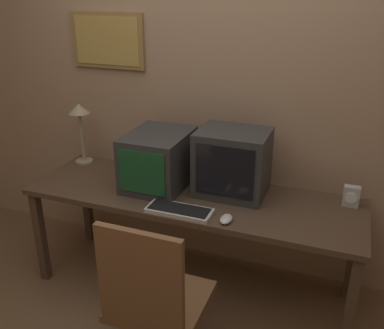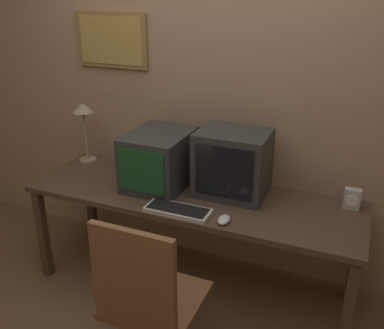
# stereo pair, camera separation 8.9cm
# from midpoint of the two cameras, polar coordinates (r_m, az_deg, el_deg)

# --- Properties ---
(wall_back) EXTENTS (8.00, 0.08, 2.60)m
(wall_back) POSITION_cam_midpoint_polar(r_m,az_deg,el_deg) (2.91, 2.20, 10.20)
(wall_back) COLOR tan
(wall_back) RESTS_ON ground_plane
(desk) EXTENTS (2.11, 0.66, 0.71)m
(desk) POSITION_cam_midpoint_polar(r_m,az_deg,el_deg) (2.74, -0.93, -5.31)
(desk) COLOR #4C3828
(desk) RESTS_ON ground_plane
(monitor_left) EXTENTS (0.37, 0.48, 0.36)m
(monitor_left) POSITION_cam_midpoint_polar(r_m,az_deg,el_deg) (2.77, -5.42, 0.63)
(monitor_left) COLOR #333333
(monitor_left) RESTS_ON desk
(monitor_right) EXTENTS (0.43, 0.35, 0.41)m
(monitor_right) POSITION_cam_midpoint_polar(r_m,az_deg,el_deg) (2.66, 4.45, 0.25)
(monitor_right) COLOR #333333
(monitor_right) RESTS_ON desk
(keyboard_main) EXTENTS (0.39, 0.15, 0.03)m
(keyboard_main) POSITION_cam_midpoint_polar(r_m,az_deg,el_deg) (2.50, -2.72, -6.12)
(keyboard_main) COLOR beige
(keyboard_main) RESTS_ON desk
(mouse_near_keyboard) EXTENTS (0.07, 0.11, 0.03)m
(mouse_near_keyboard) POSITION_cam_midpoint_polar(r_m,az_deg,el_deg) (2.41, 3.51, -7.28)
(mouse_near_keyboard) COLOR silver
(mouse_near_keyboard) RESTS_ON desk
(desk_clock) EXTENTS (0.09, 0.06, 0.13)m
(desk_clock) POSITION_cam_midpoint_polar(r_m,az_deg,el_deg) (2.70, 19.58, -4.02)
(desk_clock) COLOR #B7B2AD
(desk_clock) RESTS_ON desk
(desk_lamp) EXTENTS (0.15, 0.15, 0.45)m
(desk_lamp) POSITION_cam_midpoint_polar(r_m,az_deg,el_deg) (3.19, -15.51, 5.94)
(desk_lamp) COLOR tan
(desk_lamp) RESTS_ON desk
(office_chair) EXTENTS (0.48, 0.48, 0.97)m
(office_chair) POSITION_cam_midpoint_polar(r_m,az_deg,el_deg) (2.30, -6.04, -19.12)
(office_chair) COLOR black
(office_chair) RESTS_ON ground_plane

